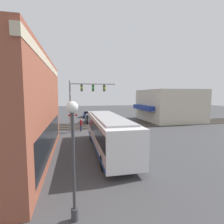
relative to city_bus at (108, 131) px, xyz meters
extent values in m
plane|color=#424244|center=(4.96, -2.80, -1.71)|extent=(120.00, 120.00, 0.00)
cube|color=beige|center=(-0.90, 4.85, 5.50)|extent=(14.59, 0.36, 0.50)
cube|color=black|center=(-0.90, 4.75, -0.01)|extent=(12.08, 0.12, 2.20)
cube|color=beige|center=(15.57, -14.99, 1.25)|extent=(10.95, 9.38, 5.91)
cube|color=navy|center=(15.57, -9.75, 0.89)|extent=(7.67, 1.20, 0.80)
cube|color=white|center=(0.01, 0.00, -0.01)|extent=(11.75, 2.55, 2.54)
cube|color=black|center=(0.01, 0.00, 0.37)|extent=(11.52, 2.59, 1.07)
cube|color=#194CA5|center=(0.01, 0.00, -1.11)|extent=(11.52, 2.58, 0.24)
cube|color=#A5A8AA|center=(0.01, 0.00, 1.32)|extent=(9.99, 2.17, 0.12)
cylinder|color=black|center=(3.68, 0.00, -1.21)|extent=(1.00, 2.57, 1.00)
cylinder|color=black|center=(-4.07, 0.00, -1.21)|extent=(1.00, 2.57, 1.00)
cylinder|color=gray|center=(8.67, 3.39, 1.69)|extent=(0.20, 0.20, 6.80)
cylinder|color=gray|center=(8.67, 0.35, 4.70)|extent=(0.16, 6.07, 0.16)
cube|color=#284723|center=(8.67, 1.87, 4.15)|extent=(0.30, 0.27, 0.90)
sphere|color=yellow|center=(8.50, 1.87, 4.15)|extent=(0.20, 0.20, 0.20)
cube|color=#284723|center=(8.67, 0.35, 4.15)|extent=(0.30, 0.27, 0.90)
sphere|color=green|center=(8.50, 0.35, 4.15)|extent=(0.20, 0.20, 0.20)
cube|color=#284723|center=(8.67, -1.17, 4.15)|extent=(0.30, 0.27, 0.90)
sphere|color=yellow|center=(8.50, -1.17, 4.15)|extent=(0.20, 0.20, 0.20)
cylinder|color=gray|center=(8.23, 3.09, 0.09)|extent=(0.14, 0.14, 3.60)
cube|color=white|center=(8.23, 3.09, 1.39)|extent=(1.41, 0.06, 1.41)
cube|color=white|center=(8.23, 3.09, 1.39)|extent=(1.41, 0.06, 1.41)
cylinder|color=#38383A|center=(8.23, 3.09, 0.59)|extent=(0.08, 0.90, 0.08)
sphere|color=red|center=(8.18, 2.64, 0.59)|extent=(0.28, 0.28, 0.28)
sphere|color=red|center=(8.18, 3.54, 0.59)|extent=(0.28, 0.28, 0.28)
cylinder|color=#38383A|center=(-8.37, 2.99, -1.46)|extent=(0.28, 0.28, 0.50)
cylinder|color=#38383A|center=(-8.37, 2.99, 0.42)|extent=(0.12, 0.12, 4.26)
sphere|color=white|center=(-8.37, 2.99, 2.78)|extent=(0.44, 0.44, 0.44)
cube|color=#332D28|center=(10.96, -2.80, -1.69)|extent=(2.60, 60.00, 0.03)
cube|color=#6B6056|center=(10.24, -2.80, -1.63)|extent=(0.07, 60.00, 0.15)
cube|color=#6B6056|center=(11.68, -2.80, -1.63)|extent=(0.07, 60.00, 0.15)
cube|color=#332D28|center=(14.16, -2.80, -1.69)|extent=(2.60, 60.00, 0.03)
cube|color=#6B6056|center=(13.44, -2.80, -1.63)|extent=(0.07, 60.00, 0.15)
cube|color=#6B6056|center=(14.88, -2.80, -1.63)|extent=(0.07, 60.00, 0.15)
cube|color=black|center=(16.25, 0.00, -1.17)|extent=(4.50, 1.80, 0.57)
cube|color=black|center=(16.02, 0.00, -0.55)|extent=(2.47, 1.62, 0.67)
cylinder|color=black|center=(17.64, 0.00, -1.39)|extent=(0.64, 1.82, 0.64)
cylinder|color=black|center=(14.85, 0.00, -1.39)|extent=(0.64, 1.82, 0.64)
cube|color=navy|center=(23.77, 0.00, -1.19)|extent=(4.51, 1.80, 0.53)
cube|color=black|center=(23.54, 0.00, -0.60)|extent=(2.48, 1.62, 0.64)
cylinder|color=black|center=(25.17, 0.00, -1.39)|extent=(0.64, 1.82, 0.64)
cylinder|color=black|center=(22.37, 0.00, -1.39)|extent=(0.64, 1.82, 0.64)
cylinder|color=#2D3351|center=(8.95, 2.02, -1.30)|extent=(0.28, 0.28, 0.81)
cylinder|color=maroon|center=(8.95, 2.02, -0.56)|extent=(0.34, 0.34, 0.68)
sphere|color=tan|center=(8.95, 2.02, -0.11)|extent=(0.22, 0.22, 0.22)
camera|label=1|loc=(-14.96, 2.94, 3.22)|focal=28.00mm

